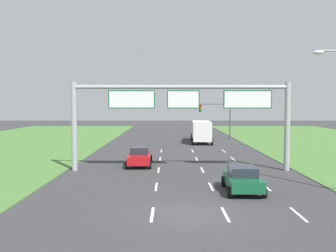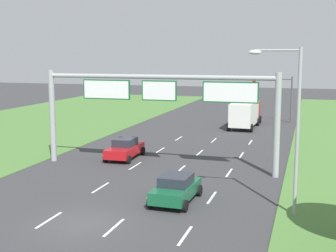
# 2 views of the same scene
# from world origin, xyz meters

# --- Properties ---
(ground_plane) EXTENTS (200.00, 200.00, 0.00)m
(ground_plane) POSITION_xyz_m (0.00, 0.00, 0.00)
(ground_plane) COLOR #38383A
(lane_dashes_inner_left) EXTENTS (0.14, 44.40, 0.01)m
(lane_dashes_inner_left) POSITION_xyz_m (-1.75, 3.00, 0.00)
(lane_dashes_inner_left) COLOR white
(lane_dashes_inner_left) RESTS_ON ground_plane
(lane_dashes_inner_right) EXTENTS (0.14, 44.40, 0.01)m
(lane_dashes_inner_right) POSITION_xyz_m (1.75, 3.00, 0.00)
(lane_dashes_inner_right) COLOR white
(lane_dashes_inner_right) RESTS_ON ground_plane
(lane_dashes_slip) EXTENTS (0.14, 44.40, 0.01)m
(lane_dashes_slip) POSITION_xyz_m (5.25, 3.00, 0.00)
(lane_dashes_slip) COLOR white
(lane_dashes_slip) RESTS_ON ground_plane
(car_near_red) EXTENTS (2.19, 4.52, 1.61)m
(car_near_red) POSITION_xyz_m (-3.43, 14.16, 0.80)
(car_near_red) COLOR red
(car_near_red) RESTS_ON ground_plane
(car_lead_silver) EXTENTS (2.24, 4.13, 1.53)m
(car_lead_silver) POSITION_xyz_m (3.49, 4.65, 0.78)
(car_lead_silver) COLOR #145633
(car_lead_silver) RESTS_ON ground_plane
(box_truck) EXTENTS (2.88, 8.45, 2.94)m
(box_truck) POSITION_xyz_m (3.51, 33.31, 1.63)
(box_truck) COLOR #B21E19
(box_truck) RESTS_ON ground_plane
(sign_gantry) EXTENTS (17.24, 0.44, 7.00)m
(sign_gantry) POSITION_xyz_m (0.19, 11.79, 4.97)
(sign_gantry) COLOR #9EA0A5
(sign_gantry) RESTS_ON ground_plane
(traffic_light_mast) EXTENTS (4.76, 0.49, 5.60)m
(traffic_light_mast) POSITION_xyz_m (6.38, 38.32, 3.87)
(traffic_light_mast) COLOR #47494F
(traffic_light_mast) RESTS_ON ground_plane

